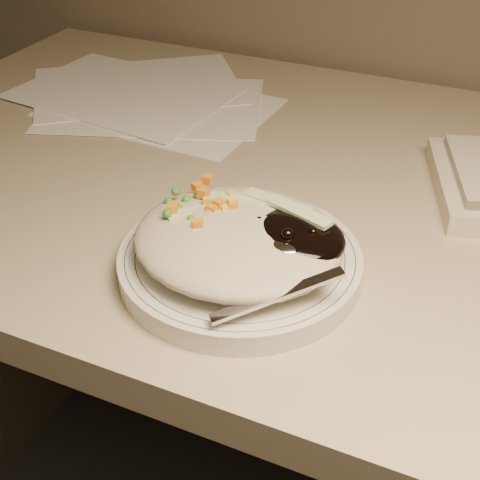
% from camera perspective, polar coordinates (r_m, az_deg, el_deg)
% --- Properties ---
extents(desk, '(1.40, 0.70, 0.74)m').
position_cam_1_polar(desk, '(0.88, 11.68, -7.72)').
color(desk, tan).
rests_on(desk, ground).
extents(plate, '(0.23, 0.23, 0.02)m').
position_cam_1_polar(plate, '(0.62, 0.00, -1.96)').
color(plate, silver).
rests_on(plate, desk).
extents(plate_rim, '(0.21, 0.21, 0.00)m').
position_cam_1_polar(plate_rim, '(0.62, 0.00, -1.22)').
color(plate_rim, '#144723').
rests_on(plate_rim, plate).
extents(meal, '(0.20, 0.19, 0.05)m').
position_cam_1_polar(meal, '(0.60, 0.34, 0.31)').
color(meal, '#ADA48C').
rests_on(meal, plate).
extents(papers, '(0.41, 0.37, 0.00)m').
position_cam_1_polar(papers, '(1.00, -8.22, 11.96)').
color(papers, white).
rests_on(papers, desk).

